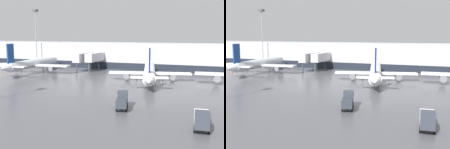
# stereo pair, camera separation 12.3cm
# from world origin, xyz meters

# --- Properties ---
(terminal_building) EXTENTS (160.00, 29.01, 9.00)m
(terminal_building) POSITION_xyz_m (-0.01, 61.88, 4.50)
(terminal_building) COLOR #B2B2B7
(terminal_building) RESTS_ON ground_plane
(parked_jet_1) EXTENTS (24.73, 33.31, 9.69)m
(parked_jet_1) POSITION_xyz_m (-14.89, 35.63, 3.07)
(parked_jet_1) COLOR silver
(parked_jet_1) RESTS_ON ground_plane
(parked_jet_3) EXTENTS (21.65, 37.72, 9.37)m
(parked_jet_3) POSITION_xyz_m (23.14, 34.44, 2.59)
(parked_jet_3) COLOR white
(parked_jet_3) RESTS_ON ground_plane
(service_truck_1) EXTENTS (2.85, 5.07, 2.81)m
(service_truck_1) POSITION_xyz_m (25.49, 4.85, 1.51)
(service_truck_1) COLOR #2D333D
(service_truck_1) RESTS_ON ground_plane
(service_truck_2) EXTENTS (2.35, 5.97, 2.76)m
(service_truck_2) POSITION_xyz_m (38.45, -1.00, 1.49)
(service_truck_2) COLOR silver
(service_truck_2) RESTS_ON ground_plane
(traffic_cone_2) EXTENTS (0.40, 0.40, 0.75)m
(traffic_cone_2) POSITION_xyz_m (-22.09, 31.38, 0.37)
(traffic_cone_2) COLOR orange
(traffic_cone_2) RESTS_ON ground_plane
(apron_light_mast_0) EXTENTS (1.80, 1.80, 21.40)m
(apron_light_mast_0) POSITION_xyz_m (-24.62, 51.30, 16.54)
(apron_light_mast_0) COLOR gray
(apron_light_mast_0) RESTS_ON ground_plane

